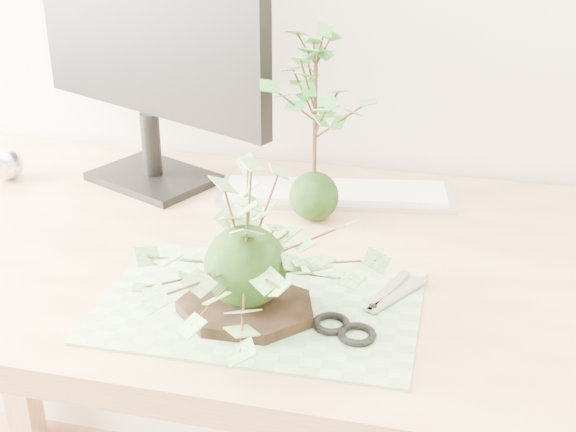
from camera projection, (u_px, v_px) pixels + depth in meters
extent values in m
cube|color=tan|center=(317.00, 267.00, 1.16)|extent=(1.60, 0.70, 0.04)
cube|color=tan|center=(8.00, 314.00, 1.73)|extent=(0.06, 0.06, 0.70)
cube|color=#6F9A6C|center=(260.00, 305.00, 1.02)|extent=(0.41, 0.28, 0.00)
cylinder|color=black|center=(247.00, 308.00, 1.00)|extent=(0.19, 0.19, 0.01)
sphere|color=black|center=(246.00, 266.00, 0.98)|extent=(0.10, 0.10, 0.10)
sphere|color=black|center=(314.00, 196.00, 1.25)|extent=(0.08, 0.08, 0.08)
cylinder|color=#382314|center=(315.00, 128.00, 1.20)|extent=(0.01, 0.01, 0.19)
cube|color=#BABAC4|center=(335.00, 195.00, 1.34)|extent=(0.41, 0.18, 0.01)
cube|color=white|center=(335.00, 190.00, 1.33)|extent=(0.38, 0.15, 0.01)
cube|color=black|center=(154.00, 177.00, 1.40)|extent=(0.24, 0.22, 0.01)
cylinder|color=black|center=(151.00, 144.00, 1.37)|extent=(0.03, 0.03, 0.11)
cube|color=black|center=(144.00, 16.00, 1.29)|extent=(0.47, 0.23, 0.32)
sphere|color=white|center=(7.00, 164.00, 1.40)|extent=(0.06, 0.06, 0.06)
cube|color=#9F9F9F|center=(368.00, 289.00, 1.05)|extent=(0.05, 0.11, 0.00)
cube|color=#9F9F9F|center=(381.00, 290.00, 1.05)|extent=(0.07, 0.11, 0.00)
torus|color=black|center=(346.00, 331.00, 0.96)|extent=(0.06, 0.06, 0.01)
torus|color=black|center=(377.00, 335.00, 0.95)|extent=(0.06, 0.06, 0.01)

